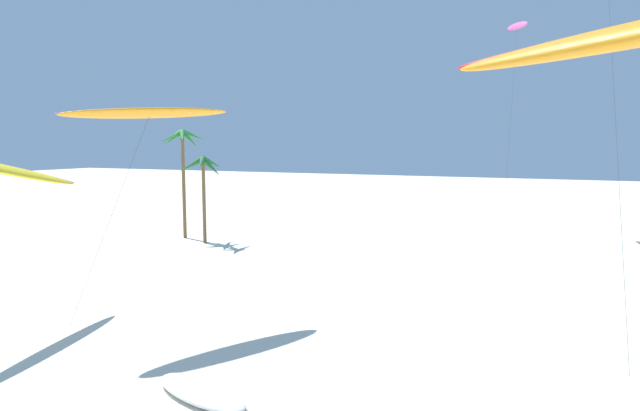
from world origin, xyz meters
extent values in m
cylinder|color=brown|center=(-25.52, 45.99, 4.84)|extent=(0.31, 0.31, 9.68)
cone|color=#33843D|center=(-24.70, 45.96, 8.99)|extent=(2.03, 0.63, 1.81)
cone|color=#33843D|center=(-24.98, 46.85, 9.31)|extent=(1.67, 2.17, 1.26)
cone|color=#33843D|center=(-25.77, 46.97, 9.29)|extent=(1.09, 2.28, 1.30)
cone|color=#33843D|center=(-26.41, 46.54, 9.40)|extent=(2.19, 1.65, 1.10)
cone|color=#33843D|center=(-26.32, 45.45, 9.19)|extent=(2.12, 1.69, 1.48)
cone|color=#33843D|center=(-25.90, 45.16, 9.10)|extent=(1.38, 2.17, 1.63)
cone|color=#33843D|center=(-24.90, 45.21, 9.28)|extent=(1.82, 2.08, 1.32)
cylinder|color=brown|center=(-22.26, 44.56, 3.66)|extent=(0.30, 0.30, 7.31)
cone|color=#23662D|center=(-21.44, 44.62, 6.61)|extent=(2.04, 0.71, 1.84)
cone|color=#23662D|center=(-22.07, 45.55, 6.93)|extent=(0.97, 2.28, 1.29)
cone|color=#23662D|center=(-23.09, 45.17, 7.00)|extent=(2.13, 1.77, 1.15)
cone|color=#23662D|center=(-23.02, 43.98, 6.81)|extent=(2.07, 1.75, 1.50)
cone|color=#23662D|center=(-21.77, 43.65, 6.99)|extent=(1.54, 2.23, 1.17)
cylinder|color=#4C4C51|center=(8.03, 32.54, 9.19)|extent=(1.36, 7.97, 18.39)
ellipsoid|color=yellow|center=(-17.54, 22.96, 7.42)|extent=(2.19, 8.85, 2.68)
ellipsoid|color=#EA5193|center=(-17.54, 22.96, 7.46)|extent=(1.43, 8.99, 2.34)
ellipsoid|color=#EA5193|center=(1.17, 62.55, 19.74)|extent=(3.09, 5.70, 1.78)
ellipsoid|color=purple|center=(1.17, 62.55, 19.78)|extent=(2.63, 5.67, 1.25)
cylinder|color=#4C4C51|center=(1.33, 57.76, 9.82)|extent=(0.34, 9.58, 19.64)
ellipsoid|color=orange|center=(-11.95, 26.60, 10.05)|extent=(4.79, 8.08, 1.07)
ellipsoid|color=purple|center=(-11.95, 26.60, 10.08)|extent=(4.04, 7.83, 0.75)
cylinder|color=#4C4C51|center=(-13.48, 25.33, 4.98)|extent=(3.08, 2.56, 9.98)
ellipsoid|color=white|center=(-4.76, 20.55, 0.21)|extent=(4.44, 2.60, 0.42)
ellipsoid|color=#EA5193|center=(-4.76, 20.55, 0.23)|extent=(2.16, 1.76, 0.25)
camera|label=1|loc=(6.28, 6.08, 8.61)|focal=30.69mm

